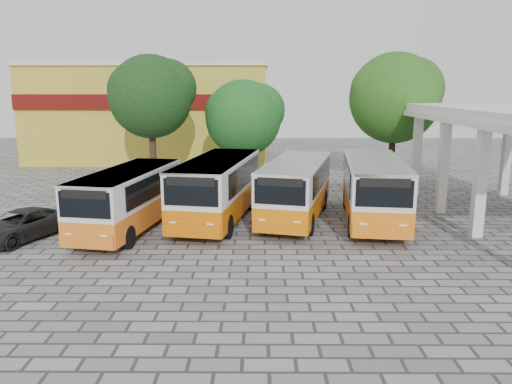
{
  "coord_description": "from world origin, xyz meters",
  "views": [
    {
      "loc": [
        -1.48,
        -18.91,
        6.28
      ],
      "look_at": [
        -1.64,
        3.98,
        1.5
      ],
      "focal_mm": 35.0,
      "sensor_mm": 36.0,
      "label": 1
    }
  ],
  "objects_px": {
    "bus_centre_left": "(218,186)",
    "bus_centre_right": "(296,186)",
    "bus_far_right": "(374,186)",
    "parked_car": "(20,225)",
    "bus_far_left": "(128,196)"
  },
  "relations": [
    {
      "from": "parked_car",
      "to": "bus_centre_right",
      "type": "bearing_deg",
      "value": 38.63
    },
    {
      "from": "bus_centre_left",
      "to": "bus_centre_right",
      "type": "xyz_separation_m",
      "value": [
        3.76,
        0.33,
        -0.08
      ]
    },
    {
      "from": "bus_far_left",
      "to": "bus_centre_left",
      "type": "bearing_deg",
      "value": 33.3
    },
    {
      "from": "bus_far_left",
      "to": "bus_far_right",
      "type": "height_order",
      "value": "bus_far_right"
    },
    {
      "from": "bus_far_left",
      "to": "bus_centre_right",
      "type": "relative_size",
      "value": 0.95
    },
    {
      "from": "bus_far_left",
      "to": "bus_centre_left",
      "type": "distance_m",
      "value": 4.18
    },
    {
      "from": "parked_car",
      "to": "bus_centre_left",
      "type": "bearing_deg",
      "value": 43.37
    },
    {
      "from": "parked_car",
      "to": "bus_far_right",
      "type": "bearing_deg",
      "value": 33.45
    },
    {
      "from": "bus_centre_left",
      "to": "bus_centre_right",
      "type": "height_order",
      "value": "bus_centre_left"
    },
    {
      "from": "bus_far_left",
      "to": "bus_centre_left",
      "type": "relative_size",
      "value": 0.91
    },
    {
      "from": "bus_far_left",
      "to": "bus_far_right",
      "type": "xyz_separation_m",
      "value": [
        11.22,
        1.57,
        0.14
      ]
    },
    {
      "from": "bus_centre_left",
      "to": "parked_car",
      "type": "height_order",
      "value": "bus_centre_left"
    },
    {
      "from": "bus_centre_right",
      "to": "bus_far_right",
      "type": "xyz_separation_m",
      "value": [
        3.63,
        -0.44,
        0.07
      ]
    },
    {
      "from": "bus_centre_left",
      "to": "bus_far_right",
      "type": "height_order",
      "value": "bus_centre_left"
    },
    {
      "from": "bus_centre_left",
      "to": "bus_far_right",
      "type": "relative_size",
      "value": 1.02
    }
  ]
}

